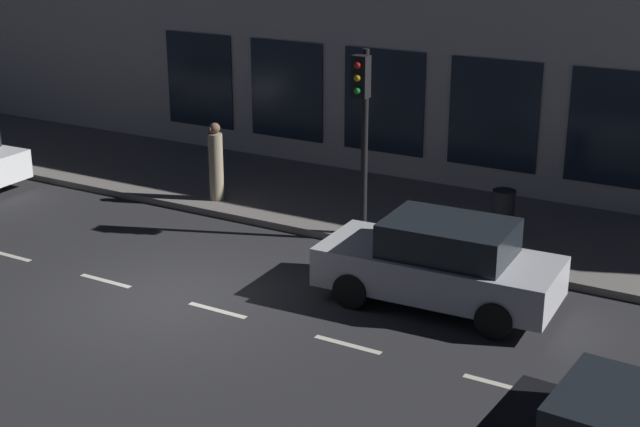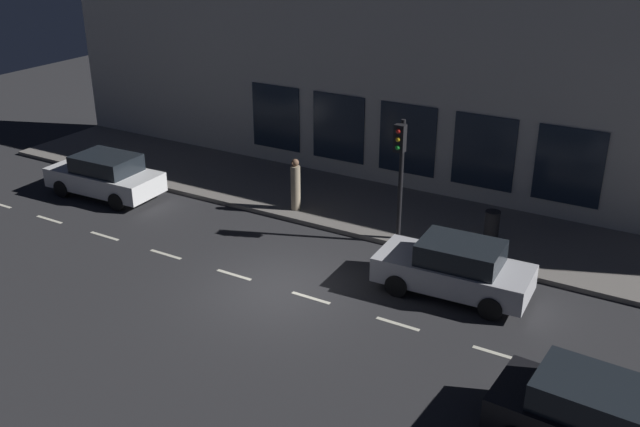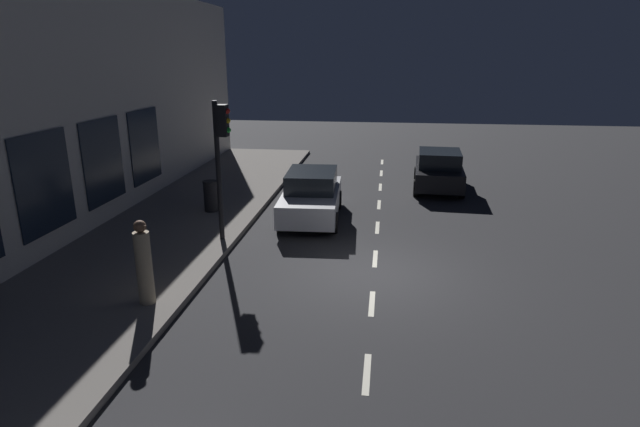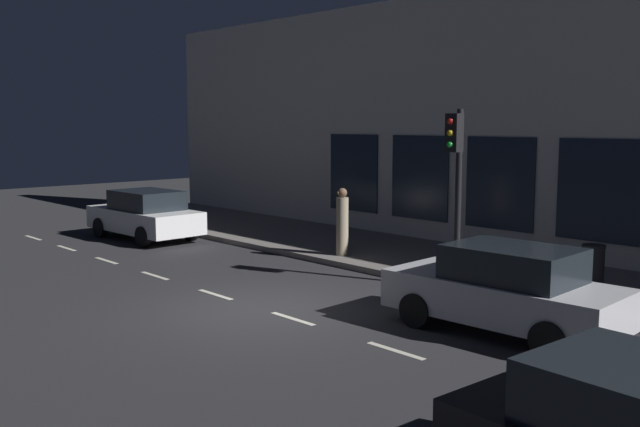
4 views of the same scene
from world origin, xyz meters
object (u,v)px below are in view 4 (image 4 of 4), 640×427
Objects in this scene: parked_car_0 at (145,215)px; trash_bin at (593,269)px; pedestrian_0 at (342,223)px; traffic_light at (456,164)px; parked_car_2 at (506,290)px.

parked_car_0 reaches higher than trash_bin.
traffic_light is at bearing -167.56° from pedestrian_0.
traffic_light reaches higher than parked_car_2.
pedestrian_0 is (0.46, 4.04, -1.80)m from traffic_light.
parked_car_0 is 13.82m from trash_bin.
parked_car_0 is (-1.69, 10.88, -2.03)m from traffic_light.
parked_car_0 is 13.55m from parked_car_2.
traffic_light is at bearing 49.44° from parked_car_2.
parked_car_2 is (-0.39, -13.55, -0.00)m from parked_car_0.
pedestrian_0 is at bearing -74.74° from parked_car_0.
parked_car_2 is 2.33× the size of pedestrian_0.
traffic_light is 4.45m from pedestrian_0.
traffic_light reaches higher than parked_car_0.
trash_bin is (1.32, -2.61, -2.15)m from traffic_light.
traffic_light is at bearing -83.36° from parked_car_0.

